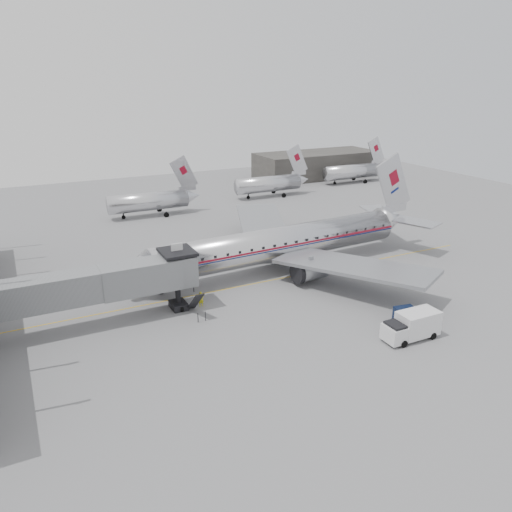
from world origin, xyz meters
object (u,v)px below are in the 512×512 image
at_px(airliner, 285,242).
at_px(service_van, 412,325).
at_px(baggage_cart_white, 372,269).
at_px(baggage_cart_navy, 405,315).
at_px(ramp_worker, 201,299).

distance_m(airliner, service_van, 21.66).
bearing_deg(airliner, baggage_cart_white, -44.31).
height_order(baggage_cart_navy, ramp_worker, ramp_worker).
xyz_separation_m(airliner, baggage_cart_navy, (2.98, -18.81, -2.53)).
height_order(baggage_cart_navy, baggage_cart_white, baggage_cart_navy).
relative_size(service_van, ramp_worker, 3.38).
xyz_separation_m(baggage_cart_navy, ramp_worker, (-16.79, 12.77, -0.04)).
xyz_separation_m(service_van, ramp_worker, (-15.05, 15.48, -0.55)).
bearing_deg(baggage_cart_white, baggage_cart_navy, -139.01).
bearing_deg(baggage_cart_navy, airliner, 109.10).
bearing_deg(ramp_worker, service_van, -49.38).
bearing_deg(baggage_cart_white, service_van, -140.68).
distance_m(airliner, baggage_cart_white, 11.25).
relative_size(service_van, baggage_cart_navy, 2.41).
height_order(service_van, baggage_cart_white, service_van).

